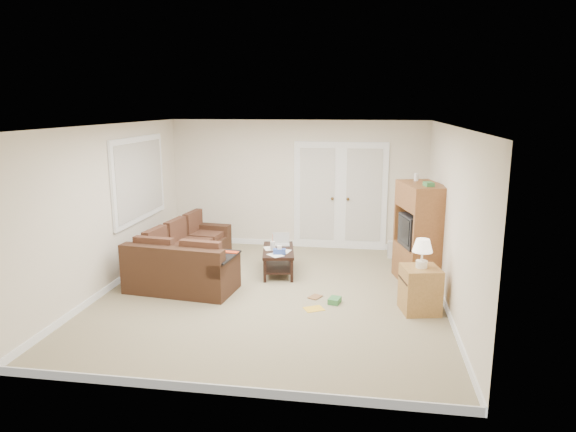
% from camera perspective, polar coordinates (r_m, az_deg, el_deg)
% --- Properties ---
extents(floor, '(5.50, 5.50, 0.00)m').
position_cam_1_polar(floor, '(7.78, -1.79, -8.70)').
color(floor, gray).
rests_on(floor, ground).
extents(ceiling, '(5.00, 5.50, 0.02)m').
position_cam_1_polar(ceiling, '(7.27, -1.92, 10.03)').
color(ceiling, white).
rests_on(ceiling, wall_back).
extents(wall_left, '(0.02, 5.50, 2.50)m').
position_cam_1_polar(wall_left, '(8.25, -19.18, 0.87)').
color(wall_left, silver).
rests_on(wall_left, floor).
extents(wall_right, '(0.02, 5.50, 2.50)m').
position_cam_1_polar(wall_right, '(7.39, 17.57, -0.29)').
color(wall_right, silver).
rests_on(wall_right, floor).
extents(wall_back, '(5.00, 0.02, 2.50)m').
position_cam_1_polar(wall_back, '(10.09, 1.03, 3.54)').
color(wall_back, silver).
rests_on(wall_back, floor).
extents(wall_front, '(5.00, 0.02, 2.50)m').
position_cam_1_polar(wall_front, '(4.84, -7.90, -6.33)').
color(wall_front, silver).
rests_on(wall_front, floor).
extents(baseboards, '(5.00, 5.50, 0.10)m').
position_cam_1_polar(baseboards, '(7.76, -1.79, -8.36)').
color(baseboards, silver).
rests_on(baseboards, floor).
extents(french_doors, '(1.80, 0.05, 2.13)m').
position_cam_1_polar(french_doors, '(10.02, 5.83, 2.16)').
color(french_doors, silver).
rests_on(french_doors, floor).
extents(window_left, '(0.05, 1.92, 1.42)m').
position_cam_1_polar(window_left, '(9.07, -16.18, 3.97)').
color(window_left, silver).
rests_on(window_left, wall_left).
extents(sectional_sofa, '(1.73, 2.63, 0.76)m').
position_cam_1_polar(sectional_sofa, '(8.60, -11.39, -4.77)').
color(sectional_sofa, '#3D2517').
rests_on(sectional_sofa, floor).
extents(coffee_table, '(0.67, 1.08, 0.69)m').
position_cam_1_polar(coffee_table, '(8.67, -1.06, -4.88)').
color(coffee_table, black).
rests_on(coffee_table, floor).
extents(tv_armoire, '(0.78, 1.10, 1.72)m').
position_cam_1_polar(tv_armoire, '(8.30, 14.42, -1.89)').
color(tv_armoire, brown).
rests_on(tv_armoire, floor).
extents(side_cabinet, '(0.58, 0.58, 1.03)m').
position_cam_1_polar(side_cabinet, '(7.27, 14.49, -7.52)').
color(side_cabinet, '#AA793E').
rests_on(side_cabinet, floor).
extents(space_heater, '(0.13, 0.11, 0.32)m').
position_cam_1_polar(space_heater, '(9.70, 11.43, -3.65)').
color(space_heater, silver).
rests_on(space_heater, floor).
extents(floor_magazine, '(0.33, 0.31, 0.01)m').
position_cam_1_polar(floor_magazine, '(7.26, 2.89, -10.26)').
color(floor_magazine, gold).
rests_on(floor_magazine, floor).
extents(floor_greenbox, '(0.19, 0.23, 0.08)m').
position_cam_1_polar(floor_greenbox, '(7.47, 5.20, -9.33)').
color(floor_greenbox, '#387B40').
rests_on(floor_greenbox, floor).
extents(floor_book, '(0.23, 0.25, 0.02)m').
position_cam_1_polar(floor_book, '(7.70, 2.56, -8.86)').
color(floor_book, brown).
rests_on(floor_book, floor).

